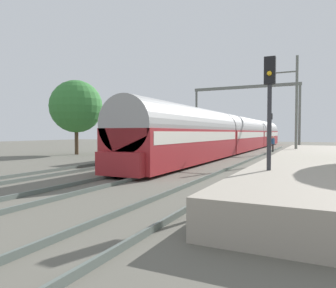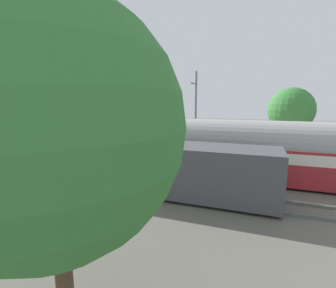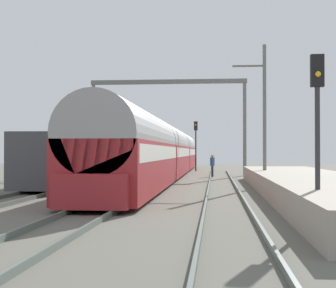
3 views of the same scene
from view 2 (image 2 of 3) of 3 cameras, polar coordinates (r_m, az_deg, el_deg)
ground at (r=17.69m, az=27.69°, el=-8.30°), size 120.00×120.00×0.00m
track_far_west at (r=13.73m, az=29.96°, el=-13.28°), size 1.52×60.00×0.16m
track_west at (r=17.67m, az=27.71°, el=-8.05°), size 1.52×60.00×0.16m
track_east at (r=21.72m, az=26.33°, el=-4.74°), size 1.52×60.00×0.16m
platform at (r=25.23m, az=21.01°, el=-1.59°), size 4.40×28.00×0.90m
passenger_train at (r=23.61m, az=-23.86°, el=1.23°), size 2.93×49.20×3.82m
freight_car at (r=14.04m, az=-2.29°, el=-5.43°), size 2.80×13.00×2.70m
person_crossing at (r=26.50m, az=-18.46°, el=0.35°), size 0.35×0.45×1.73m
catenary_gantry at (r=24.97m, az=-28.11°, el=9.84°), size 12.86×0.28×7.86m
catenary_pole_east_mid at (r=24.04m, az=6.42°, el=7.36°), size 1.90×0.20×8.00m
tree_west_background at (r=5.14m, az=-25.40°, el=3.42°), size 5.08×5.08×7.23m
tree_east_background at (r=28.87m, az=26.72°, el=7.07°), size 4.67×4.67×6.64m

